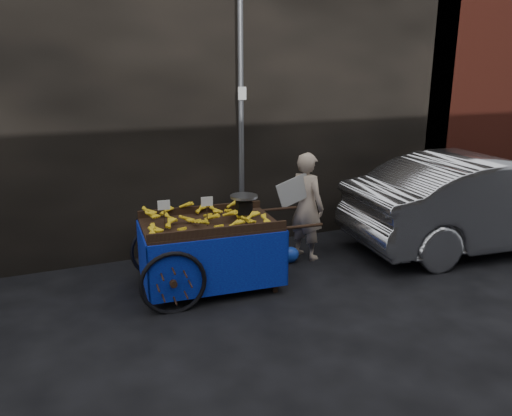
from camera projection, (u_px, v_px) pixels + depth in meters
name	position (u px, v px, depth m)	size (l,w,h in m)	color
ground	(257.00, 286.00, 6.51)	(80.00, 80.00, 0.00)	black
building_wall	(218.00, 83.00, 8.28)	(13.50, 2.00, 5.00)	black
street_pole	(241.00, 121.00, 7.23)	(0.12, 0.10, 4.00)	slate
banana_cart	(206.00, 230.00, 6.28)	(2.40, 1.27, 1.27)	black
vendor	(306.00, 206.00, 7.31)	(0.83, 0.68, 1.59)	tan
plastic_bag	(290.00, 255.00, 7.28)	(0.26, 0.21, 0.24)	#183EB6
parked_car	(488.00, 202.00, 7.78)	(1.56, 4.47, 1.47)	#B2B4B9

